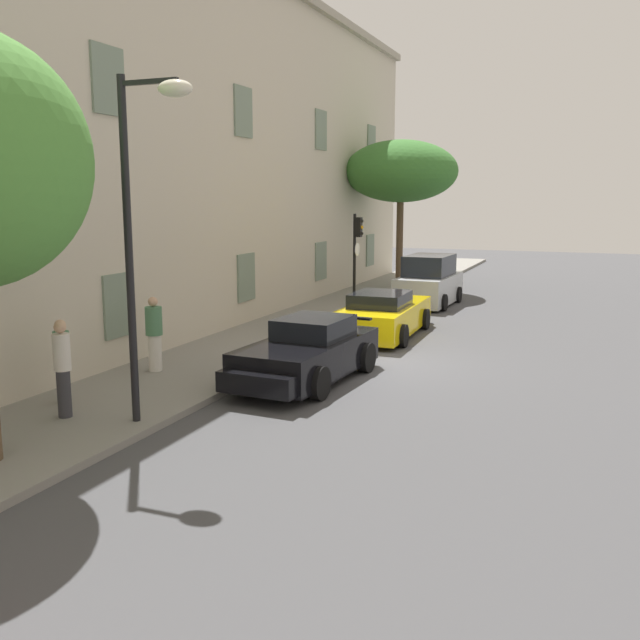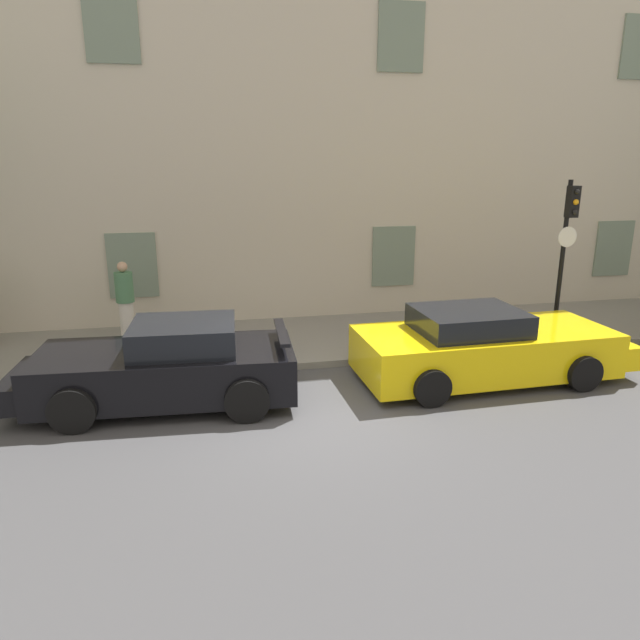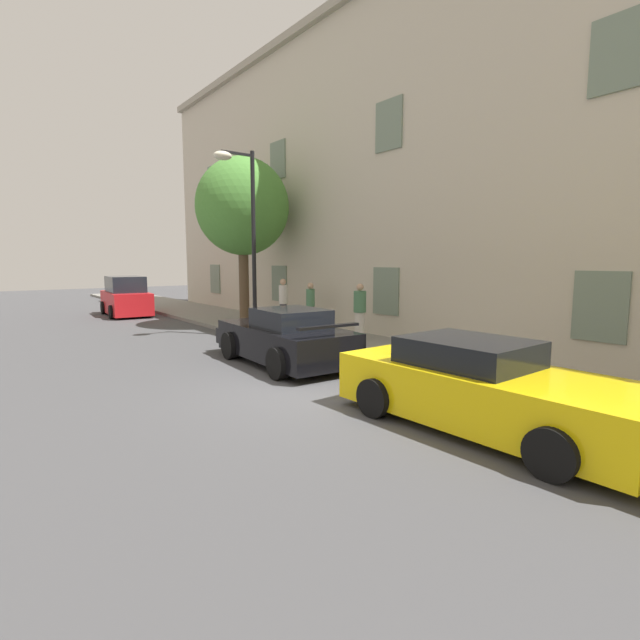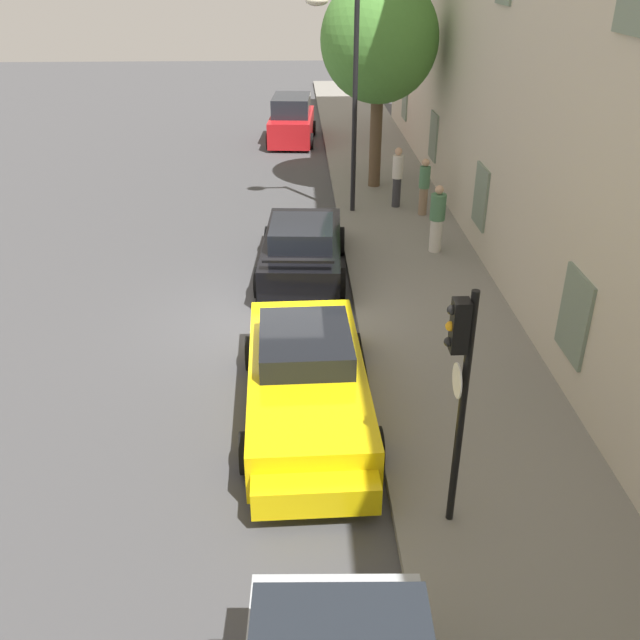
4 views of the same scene
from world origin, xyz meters
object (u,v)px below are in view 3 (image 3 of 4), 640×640
sportscar_red_lead (281,338)px  tree_near_kerb (242,207)px  pedestrian_admiring (283,302)px  street_lamp (242,209)px  pedestrian_bystander (360,311)px  hatchback_distant (126,298)px  pedestrian_strolling (310,305)px  sportscar_yellow_flank (498,393)px

sportscar_red_lead → tree_near_kerb: size_ratio=0.74×
tree_near_kerb → pedestrian_admiring: (2.13, 0.43, -3.52)m
tree_near_kerb → street_lamp: (2.44, -1.32, -0.36)m
pedestrian_bystander → pedestrian_admiring: bearing=-171.7°
hatchback_distant → street_lamp: bearing=8.5°
street_lamp → pedestrian_strolling: size_ratio=3.63×
sportscar_yellow_flank → tree_near_kerb: (-12.57, 2.48, 4.00)m
sportscar_yellow_flank → street_lamp: 10.83m
sportscar_red_lead → pedestrian_bystander: pedestrian_bystander is taller
pedestrian_admiring → pedestrian_strolling: bearing=42.3°
sportscar_red_lead → street_lamp: (-4.08, 1.13, 3.61)m
sportscar_yellow_flank → pedestrian_admiring: pedestrian_admiring is taller
hatchback_distant → pedestrian_admiring: (8.77, 3.11, 0.24)m
pedestrian_admiring → pedestrian_bystander: size_ratio=1.03×
sportscar_yellow_flank → hatchback_distant: bearing=-179.4°
pedestrian_admiring → pedestrian_bystander: (3.54, 0.52, -0.05)m
pedestrian_admiring → sportscar_red_lead: bearing=-33.3°
sportscar_yellow_flank → pedestrian_bystander: bearing=153.6°
pedestrian_strolling → pedestrian_bystander: bearing=-3.2°
pedestrian_bystander → hatchback_distant: bearing=-163.6°
sportscar_yellow_flank → pedestrian_admiring: (-10.44, 2.91, 0.47)m
sportscar_yellow_flank → tree_near_kerb: size_ratio=0.81×
sportscar_yellow_flank → pedestrian_strolling: pedestrian_strolling is taller
pedestrian_admiring → street_lamp: bearing=-80.1°
sportscar_red_lead → pedestrian_bystander: bearing=103.9°
sportscar_yellow_flank → pedestrian_strolling: size_ratio=3.13×
pedestrian_strolling → pedestrian_bystander: pedestrian_bystander is taller
street_lamp → pedestrian_admiring: size_ratio=3.35×
street_lamp → sportscar_yellow_flank: bearing=-6.5°
pedestrian_strolling → hatchback_distant: bearing=-158.3°
pedestrian_bystander → sportscar_yellow_flank: bearing=-26.4°
street_lamp → pedestrian_admiring: (-0.31, 1.75, -3.17)m
sportscar_yellow_flank → pedestrian_bystander: pedestrian_bystander is taller
sportscar_yellow_flank → street_lamp: (-10.13, 1.16, 3.64)m
sportscar_red_lead → street_lamp: size_ratio=0.78×
hatchback_distant → pedestrian_strolling: (9.52, 3.79, 0.16)m
street_lamp → sportscar_red_lead: bearing=-15.5°
pedestrian_strolling → pedestrian_bystander: size_ratio=0.95×
street_lamp → pedestrian_admiring: street_lamp is taller
pedestrian_strolling → pedestrian_bystander: 2.80m
sportscar_yellow_flank → pedestrian_admiring: size_ratio=2.89×
street_lamp → pedestrian_strolling: (0.44, 2.43, -3.24)m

